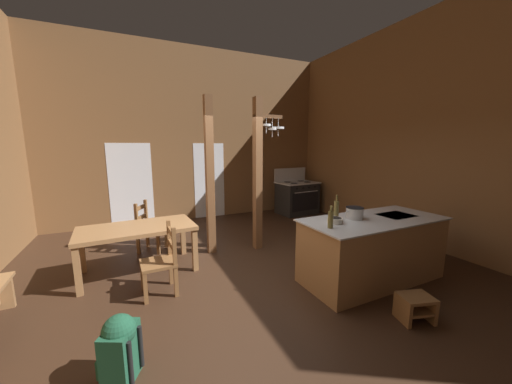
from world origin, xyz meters
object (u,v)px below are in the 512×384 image
object	(u,v)px
bottle_tall_on_counter	(331,219)
bottle_short_on_counter	(336,209)
stove_range	(297,197)
ladderback_chair_near_window	(162,261)
kitchen_island	(372,249)
ladderback_chair_by_post	(149,227)
mixing_bowl_on_counter	(335,220)
backpack	(120,346)
stockpot_on_counter	(355,213)
step_stool	(415,306)
dining_table	(137,232)

from	to	relation	value
bottle_tall_on_counter	bottle_short_on_counter	bearing A→B (deg)	41.65
stove_range	ladderback_chair_near_window	bearing A→B (deg)	-143.68
kitchen_island	ladderback_chair_by_post	size ratio (longest dim) A/B	2.29
ladderback_chair_near_window	mixing_bowl_on_counter	xyz separation A→B (m)	(2.20, -0.84, 0.52)
mixing_bowl_on_counter	backpack	bearing A→B (deg)	-169.45
stove_range	stockpot_on_counter	size ratio (longest dim) A/B	4.11
ladderback_chair_near_window	backpack	bearing A→B (deg)	-109.82
stockpot_on_counter	backpack	bearing A→B (deg)	-169.82
backpack	mixing_bowl_on_counter	size ratio (longest dim) A/B	2.85
step_stool	mixing_bowl_on_counter	world-z (taller)	mixing_bowl_on_counter
dining_table	ladderback_chair_by_post	bearing A→B (deg)	76.40
ladderback_chair_by_post	step_stool	bearing A→B (deg)	-53.80
kitchen_island	stove_range	bearing A→B (deg)	72.39
stockpot_on_counter	bottle_short_on_counter	xyz separation A→B (m)	(-0.22, 0.14, 0.05)
stove_range	dining_table	size ratio (longest dim) A/B	0.75
step_stool	backpack	distance (m)	3.08
kitchen_island	backpack	distance (m)	3.39
dining_table	stockpot_on_counter	xyz separation A→B (m)	(2.87, -1.61, 0.37)
ladderback_chair_near_window	bottle_tall_on_counter	distance (m)	2.31
kitchen_island	bottle_tall_on_counter	distance (m)	1.07
bottle_short_on_counter	dining_table	bearing A→B (deg)	151.03
mixing_bowl_on_counter	bottle_short_on_counter	distance (m)	0.29
step_stool	ladderback_chair_near_window	bearing A→B (deg)	144.04
bottle_short_on_counter	step_stool	bearing A→B (deg)	-82.21
step_stool	bottle_tall_on_counter	distance (m)	1.34
stove_range	mixing_bowl_on_counter	size ratio (longest dim) A/B	6.32
step_stool	mixing_bowl_on_counter	size ratio (longest dim) A/B	2.03
kitchen_island	ladderback_chair_near_window	size ratio (longest dim) A/B	2.29
dining_table	stockpot_on_counter	bearing A→B (deg)	-29.32
kitchen_island	bottle_short_on_counter	size ratio (longest dim) A/B	6.33
bottle_short_on_counter	stove_range	bearing A→B (deg)	64.73
stove_range	bottle_short_on_counter	bearing A→B (deg)	-115.27
ladderback_chair_near_window	stockpot_on_counter	xyz separation A→B (m)	(2.60, -0.79, 0.57)
backpack	bottle_short_on_counter	bearing A→B (deg)	13.65
step_stool	stockpot_on_counter	size ratio (longest dim) A/B	1.32
dining_table	bottle_tall_on_counter	xyz separation A→B (m)	(2.26, -1.82, 0.40)
stockpot_on_counter	bottle_short_on_counter	distance (m)	0.26
mixing_bowl_on_counter	step_stool	bearing A→B (deg)	-70.76
mixing_bowl_on_counter	bottle_tall_on_counter	xyz separation A→B (m)	(-0.21, -0.16, 0.08)
step_stool	stove_range	bearing A→B (deg)	72.15
ladderback_chair_near_window	stockpot_on_counter	size ratio (longest dim) A/B	2.96
ladderback_chair_by_post	stockpot_on_counter	xyz separation A→B (m)	(2.66, -2.50, 0.57)
step_stool	ladderback_chair_near_window	distance (m)	3.16
ladderback_chair_by_post	mixing_bowl_on_counter	world-z (taller)	mixing_bowl_on_counter
mixing_bowl_on_counter	dining_table	bearing A→B (deg)	145.98
bottle_short_on_counter	kitchen_island	bearing A→B (deg)	-27.35
dining_table	ladderback_chair_near_window	size ratio (longest dim) A/B	1.85
step_stool	ladderback_chair_near_window	xyz separation A→B (m)	(-2.55, 1.85, 0.27)
dining_table	ladderback_chair_near_window	xyz separation A→B (m)	(0.27, -0.82, -0.20)
stove_range	bottle_short_on_counter	distance (m)	4.11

